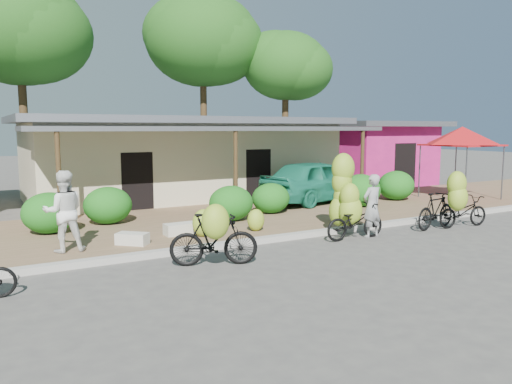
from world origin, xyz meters
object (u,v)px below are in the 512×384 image
bike_far_right (463,212)px  sack_far (132,239)px  bike_center (349,206)px  teal_van (316,181)px  red_canopy (462,136)px  tree_center_right (199,38)px  tree_near_right (282,64)px  bike_right (442,205)px  bike_left (214,237)px  sack_near (181,229)px  tree_far_center (14,28)px  bystander (64,211)px  vendor (372,206)px

bike_far_right → sack_far: bike_far_right is taller
bike_center → sack_far: bearing=75.2°
bike_center → sack_far: 5.66m
bike_far_right → teal_van: teal_van is taller
red_canopy → bike_center: (-8.30, -2.98, -1.75)m
tree_center_right → tree_near_right: bearing=-26.6°
tree_near_right → bike_right: 15.26m
bike_left → sack_near: (0.38, 2.87, -0.37)m
red_canopy → bike_far_right: red_canopy is taller
tree_far_center → teal_van: bearing=-46.3°
tree_center_right → bystander: tree_center_right is taller
sack_near → bike_right: bearing=-20.9°
tree_center_right → teal_van: (0.28, -10.22, -6.76)m
red_canopy → sack_far: red_canopy is taller
bike_left → sack_far: bearing=45.7°
bike_right → red_canopy: bearing=-65.4°
tree_near_right → vendor: size_ratio=4.79×
bike_far_right → sack_near: (-7.82, 2.69, -0.20)m
red_canopy → bike_left: bearing=-163.4°
tree_far_center → bystander: bearing=-91.3°
teal_van → tree_center_right: bearing=-10.7°
tree_far_center → sack_far: (1.23, -13.11, -7.01)m
tree_far_center → red_canopy: 19.55m
tree_near_right → bystander: 18.39m
red_canopy → bike_far_right: 6.11m
tree_near_right → vendor: bearing=-113.3°
tree_center_right → bike_left: (-6.71, -15.99, -7.05)m
sack_near → tree_near_right: bearing=47.1°
tree_near_right → bike_right: (-3.38, -13.77, -5.64)m
bike_center → bystander: 7.13m
bike_left → bike_center: size_ratio=0.86×
red_canopy → bike_right: 6.67m
tree_center_right → sack_far: 17.34m
tree_far_center → bike_left: bearing=-81.6°
bike_left → red_canopy: bearing=-51.6°
tree_center_right → vendor: (-1.81, -15.48, -6.84)m
bystander → teal_van: size_ratio=0.39×
red_canopy → bike_left: size_ratio=1.80×
sack_near → teal_van: size_ratio=0.18×
tree_near_right → bike_left: bearing=-127.4°
tree_far_center → bike_center: bearing=-65.7°
bike_left → bike_far_right: (8.19, 0.18, -0.18)m
bike_right → sack_near: bearing=59.9°
bike_right → tree_center_right: bearing=-6.9°
tree_far_center → bystander: (-0.29, -13.04, -6.22)m
red_canopy → vendor: (-7.75, -3.26, -1.76)m
vendor → bystander: bearing=-20.1°
tree_center_right → bike_far_right: bearing=-84.6°
bike_center → bike_far_right: (3.85, -0.61, -0.40)m
tree_near_right → bike_right: bearing=-103.8°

